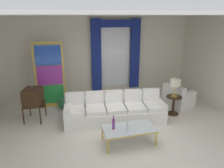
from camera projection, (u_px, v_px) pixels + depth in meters
name	position (u px, v px, depth m)	size (l,w,h in m)	color
ground_plane	(120.00, 130.00, 5.83)	(16.00, 16.00, 0.00)	silver
wall_rear	(98.00, 56.00, 8.19)	(8.00, 0.12, 3.00)	silver
ceiling_slab	(113.00, 14.00, 5.64)	(8.00, 7.60, 0.04)	white
curtained_window	(116.00, 50.00, 8.13)	(2.00, 0.17, 2.70)	white
couch_white_long	(114.00, 110.00, 6.36)	(2.99, 1.21, 0.86)	white
coffee_table	(129.00, 129.00, 5.16)	(1.27, 0.67, 0.41)	silver
bottle_blue_decanter	(127.00, 128.00, 4.90)	(0.06, 0.06, 0.31)	silver
bottle_crystal_tall	(114.00, 123.00, 5.05)	(0.06, 0.06, 0.35)	#753384
vintage_tv	(33.00, 97.00, 6.19)	(0.63, 0.69, 1.35)	#382314
armchair_white	(178.00, 99.00, 7.28)	(1.05, 1.04, 0.80)	white
stained_glass_divider	(50.00, 77.00, 7.08)	(0.95, 0.05, 2.20)	gold
peacock_figurine	(65.00, 104.00, 7.00)	(0.44, 0.60, 0.50)	beige
round_side_table	(174.00, 104.00, 6.69)	(0.48, 0.48, 0.59)	#382314
table_lamp_brass	(175.00, 83.00, 6.48)	(0.32, 0.32, 0.57)	#B29338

